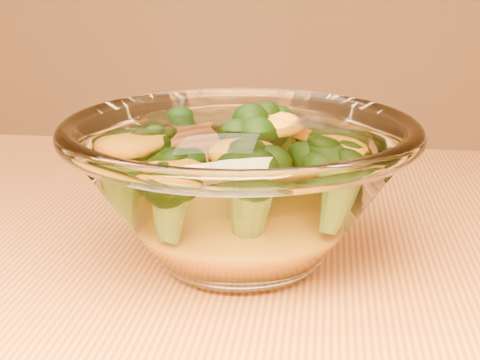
% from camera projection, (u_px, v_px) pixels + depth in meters
% --- Properties ---
extents(glass_bowl, '(0.25, 0.25, 0.11)m').
position_uv_depth(glass_bowl, '(240.00, 187.00, 0.47)').
color(glass_bowl, white).
rests_on(glass_bowl, table).
extents(cheese_sauce, '(0.12, 0.12, 0.03)m').
position_uv_depth(cheese_sauce, '(240.00, 218.00, 0.48)').
color(cheese_sauce, orange).
rests_on(cheese_sauce, glass_bowl).
extents(broccoli_heap, '(0.17, 0.15, 0.08)m').
position_uv_depth(broccoli_heap, '(230.00, 162.00, 0.48)').
color(broccoli_heap, black).
rests_on(broccoli_heap, cheese_sauce).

